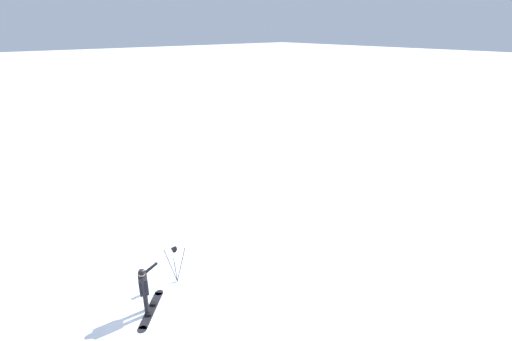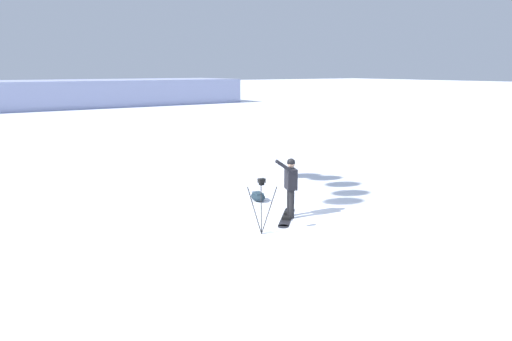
# 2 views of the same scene
# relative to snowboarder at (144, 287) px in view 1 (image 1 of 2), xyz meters

# --- Properties ---
(ground_plane) EXTENTS (300.00, 300.00, 0.00)m
(ground_plane) POSITION_rel_snowboarder_xyz_m (-0.30, -0.03, -0.99)
(ground_plane) COLOR white
(snowboarder) EXTENTS (0.47, 0.73, 1.65)m
(snowboarder) POSITION_rel_snowboarder_xyz_m (0.00, 0.00, 0.00)
(snowboarder) COLOR black
(snowboarder) RESTS_ON ground_plane
(snowboard) EXTENTS (1.41, 1.36, 0.10)m
(snowboard) POSITION_rel_snowboarder_xyz_m (-0.01, 0.12, -0.96)
(snowboard) COLOR black
(snowboard) RESTS_ON ground_plane
(camera_tripod) EXTENTS (0.68, 0.64, 1.40)m
(camera_tripod) POSITION_rel_snowboarder_xyz_m (-0.72, 1.43, 0.00)
(camera_tripod) COLOR #262628
(camera_tripod) RESTS_ON ground_plane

